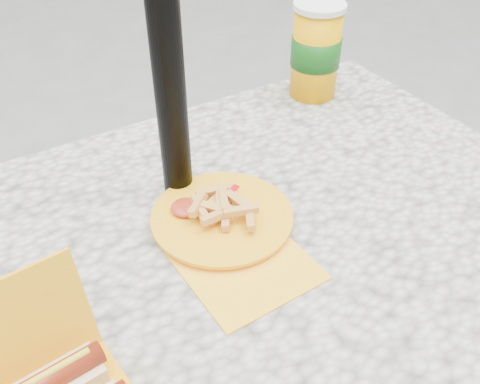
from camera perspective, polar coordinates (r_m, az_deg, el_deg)
picnic_table at (r=0.92m, az=-1.57°, el=-10.15°), size 1.20×0.80×0.75m
fries_plate at (r=0.86m, az=-1.85°, el=-2.88°), size 0.23×0.31×0.05m
soda_cup at (r=1.20m, az=8.09°, el=14.70°), size 0.11×0.11×0.20m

